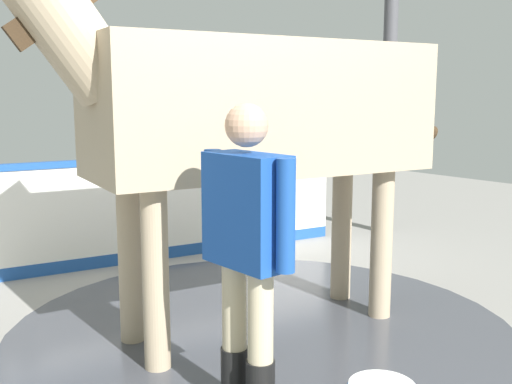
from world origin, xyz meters
name	(u,v)px	position (x,y,z in m)	size (l,w,h in m)	color
ground_plane	(231,319)	(0.00, 0.00, -0.01)	(16.00, 16.00, 0.02)	gray
wet_patch	(262,327)	(0.06, -0.29, 0.00)	(3.57, 3.57, 0.00)	#42444C
barrier_wall	(158,212)	(0.38, 1.75, 0.48)	(4.03, 0.71, 1.04)	white
roof_post_far	(388,111)	(3.11, 1.14, 1.44)	(0.16, 0.16, 2.88)	#4C4C51
horse	(247,109)	(-0.06, -0.27, 1.54)	(3.63, 1.21, 2.62)	tan
handler	(247,242)	(-0.73, -1.13, 0.91)	(0.24, 0.65, 1.60)	black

